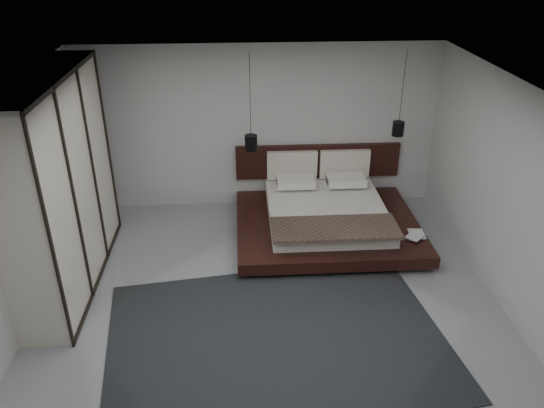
{
  "coord_description": "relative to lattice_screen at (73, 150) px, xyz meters",
  "views": [
    {
      "loc": [
        -0.33,
        -5.51,
        4.35
      ],
      "look_at": [
        0.1,
        1.2,
        0.88
      ],
      "focal_mm": 35.0,
      "sensor_mm": 36.0,
      "label": 1
    }
  ],
  "objects": [
    {
      "name": "floor",
      "position": [
        2.95,
        -2.45,
        -1.3
      ],
      "size": [
        6.0,
        6.0,
        0.0
      ],
      "primitive_type": "plane",
      "color": "gray",
      "rests_on": "ground"
    },
    {
      "name": "ceiling",
      "position": [
        2.95,
        -2.45,
        1.5
      ],
      "size": [
        6.0,
        6.0,
        0.0
      ],
      "primitive_type": "plane",
      "rotation": [
        3.14,
        0.0,
        0.0
      ],
      "color": "white",
      "rests_on": "wall_back"
    },
    {
      "name": "wall_back",
      "position": [
        2.95,
        0.55,
        0.1
      ],
      "size": [
        6.0,
        0.0,
        6.0
      ],
      "primitive_type": "plane",
      "rotation": [
        1.57,
        0.0,
        0.0
      ],
      "color": "#B7B7B5",
      "rests_on": "floor"
    },
    {
      "name": "wall_left",
      "position": [
        -0.05,
        -2.45,
        0.1
      ],
      "size": [
        0.0,
        6.0,
        6.0
      ],
      "primitive_type": "plane",
      "rotation": [
        1.57,
        0.0,
        1.57
      ],
      "color": "#B7B7B5",
      "rests_on": "floor"
    },
    {
      "name": "wall_right",
      "position": [
        5.95,
        -2.45,
        0.1
      ],
      "size": [
        0.0,
        6.0,
        6.0
      ],
      "primitive_type": "plane",
      "rotation": [
        1.57,
        0.0,
        -1.57
      ],
      "color": "#B7B7B5",
      "rests_on": "floor"
    },
    {
      "name": "lattice_screen",
      "position": [
        0.0,
        0.0,
        0.0
      ],
      "size": [
        0.05,
        0.9,
        2.6
      ],
      "primitive_type": "cube",
      "color": "black",
      "rests_on": "floor"
    },
    {
      "name": "bed",
      "position": [
        3.96,
        -0.55,
        -1.01
      ],
      "size": [
        2.85,
        2.42,
        1.09
      ],
      "color": "black",
      "rests_on": "floor"
    },
    {
      "name": "book_lower",
      "position": [
        5.13,
        -1.21,
        -1.02
      ],
      "size": [
        0.25,
        0.32,
        0.03
      ],
      "primitive_type": "imported",
      "rotation": [
        0.0,
        0.0,
        -0.08
      ],
      "color": "#99724C",
      "rests_on": "bed"
    },
    {
      "name": "book_upper",
      "position": [
        5.11,
        -1.24,
        -1.0
      ],
      "size": [
        0.35,
        0.35,
        0.02
      ],
      "primitive_type": "imported",
      "rotation": [
        0.0,
        0.0,
        -0.77
      ],
      "color": "#99724C",
      "rests_on": "book_lower"
    },
    {
      "name": "pendant_left",
      "position": [
        2.79,
        -0.09,
        0.09
      ],
      "size": [
        0.2,
        0.2,
        1.54
      ],
      "color": "black",
      "rests_on": "ceiling"
    },
    {
      "name": "pendant_right",
      "position": [
        5.13,
        -0.09,
        0.26
      ],
      "size": [
        0.19,
        0.19,
        1.35
      ],
      "color": "black",
      "rests_on": "ceiling"
    },
    {
      "name": "wardrobe",
      "position": [
        0.25,
        -1.61,
        0.13
      ],
      "size": [
        0.68,
        2.91,
        2.86
      ],
      "color": "beige",
      "rests_on": "floor"
    },
    {
      "name": "rug",
      "position": [
        2.99,
        -3.07,
        -1.29
      ],
      "size": [
        4.31,
        3.33,
        0.02
      ],
      "primitive_type": "cube",
      "rotation": [
        0.0,
        0.0,
        0.13
      ],
      "color": "black",
      "rests_on": "floor"
    }
  ]
}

